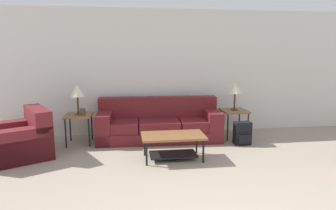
{
  "coord_description": "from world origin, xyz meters",
  "views": [
    {
      "loc": [
        -0.92,
        -1.7,
        1.73
      ],
      "look_at": [
        -0.19,
        3.47,
        0.8
      ],
      "focal_mm": 32.0,
      "sensor_mm": 36.0,
      "label": 1
    }
  ],
  "objects_px": {
    "couch": "(159,125)",
    "table_lamp_left": "(77,91)",
    "table_lamp_right": "(235,89)",
    "side_table_left": "(79,117)",
    "coffee_table": "(173,141)",
    "side_table_right": "(234,113)",
    "armchair": "(19,141)",
    "backpack": "(242,133)"
  },
  "relations": [
    {
      "from": "side_table_left",
      "to": "table_lamp_left",
      "type": "xyz_separation_m",
      "value": [
        0.0,
        -0.0,
        0.49
      ]
    },
    {
      "from": "armchair",
      "to": "side_table_left",
      "type": "xyz_separation_m",
      "value": [
        0.87,
        0.63,
        0.23
      ]
    },
    {
      "from": "couch",
      "to": "side_table_left",
      "type": "height_order",
      "value": "couch"
    },
    {
      "from": "couch",
      "to": "table_lamp_right",
      "type": "relative_size",
      "value": 4.32
    },
    {
      "from": "coffee_table",
      "to": "side_table_right",
      "type": "relative_size",
      "value": 1.78
    },
    {
      "from": "couch",
      "to": "coffee_table",
      "type": "xyz_separation_m",
      "value": [
        0.1,
        -1.16,
        0.0
      ]
    },
    {
      "from": "side_table_left",
      "to": "table_lamp_left",
      "type": "height_order",
      "value": "table_lamp_left"
    },
    {
      "from": "couch",
      "to": "side_table_left",
      "type": "distance_m",
      "value": 1.55
    },
    {
      "from": "couch",
      "to": "table_lamp_right",
      "type": "bearing_deg",
      "value": -3.3
    },
    {
      "from": "table_lamp_left",
      "to": "table_lamp_right",
      "type": "height_order",
      "value": "same"
    },
    {
      "from": "side_table_left",
      "to": "table_lamp_right",
      "type": "height_order",
      "value": "table_lamp_right"
    },
    {
      "from": "couch",
      "to": "table_lamp_left",
      "type": "relative_size",
      "value": 4.32
    },
    {
      "from": "side_table_left",
      "to": "table_lamp_left",
      "type": "relative_size",
      "value": 1.01
    },
    {
      "from": "couch",
      "to": "backpack",
      "type": "height_order",
      "value": "couch"
    },
    {
      "from": "couch",
      "to": "side_table_left",
      "type": "xyz_separation_m",
      "value": [
        -1.53,
        -0.09,
        0.21
      ]
    },
    {
      "from": "couch",
      "to": "side_table_right",
      "type": "distance_m",
      "value": 1.54
    },
    {
      "from": "armchair",
      "to": "table_lamp_right",
      "type": "xyz_separation_m",
      "value": [
        3.92,
        0.63,
        0.72
      ]
    },
    {
      "from": "armchair",
      "to": "backpack",
      "type": "relative_size",
      "value": 3.02
    },
    {
      "from": "table_lamp_right",
      "to": "couch",
      "type": "bearing_deg",
      "value": 176.7
    },
    {
      "from": "armchair",
      "to": "table_lamp_right",
      "type": "bearing_deg",
      "value": 9.15
    },
    {
      "from": "coffee_table",
      "to": "table_lamp_right",
      "type": "distance_m",
      "value": 1.91
    },
    {
      "from": "coffee_table",
      "to": "couch",
      "type": "bearing_deg",
      "value": 95.12
    },
    {
      "from": "table_lamp_left",
      "to": "armchair",
      "type": "bearing_deg",
      "value": -144.04
    },
    {
      "from": "couch",
      "to": "table_lamp_right",
      "type": "height_order",
      "value": "table_lamp_right"
    },
    {
      "from": "armchair",
      "to": "table_lamp_right",
      "type": "height_order",
      "value": "table_lamp_right"
    },
    {
      "from": "coffee_table",
      "to": "side_table_right",
      "type": "distance_m",
      "value": 1.79
    },
    {
      "from": "table_lamp_left",
      "to": "backpack",
      "type": "relative_size",
      "value": 1.3
    },
    {
      "from": "side_table_left",
      "to": "backpack",
      "type": "distance_m",
      "value": 3.1
    },
    {
      "from": "side_table_left",
      "to": "side_table_right",
      "type": "xyz_separation_m",
      "value": [
        3.05,
        0.0,
        0.0
      ]
    },
    {
      "from": "side_table_right",
      "to": "backpack",
      "type": "distance_m",
      "value": 0.56
    },
    {
      "from": "armchair",
      "to": "coffee_table",
      "type": "distance_m",
      "value": 2.54
    },
    {
      "from": "coffee_table",
      "to": "side_table_left",
      "type": "xyz_separation_m",
      "value": [
        -1.63,
        1.07,
        0.21
      ]
    },
    {
      "from": "coffee_table",
      "to": "table_lamp_left",
      "type": "xyz_separation_m",
      "value": [
        -1.63,
        1.07,
        0.7
      ]
    },
    {
      "from": "side_table_left",
      "to": "table_lamp_right",
      "type": "xyz_separation_m",
      "value": [
        3.05,
        -0.0,
        0.49
      ]
    },
    {
      "from": "couch",
      "to": "table_lamp_left",
      "type": "distance_m",
      "value": 1.69
    },
    {
      "from": "coffee_table",
      "to": "side_table_right",
      "type": "xyz_separation_m",
      "value": [
        1.42,
        1.07,
        0.21
      ]
    },
    {
      "from": "armchair",
      "to": "coffee_table",
      "type": "relative_size",
      "value": 1.29
    },
    {
      "from": "side_table_right",
      "to": "backpack",
      "type": "relative_size",
      "value": 1.32
    },
    {
      "from": "couch",
      "to": "armchair",
      "type": "relative_size",
      "value": 1.86
    },
    {
      "from": "couch",
      "to": "coffee_table",
      "type": "height_order",
      "value": "couch"
    },
    {
      "from": "couch",
      "to": "coffee_table",
      "type": "bearing_deg",
      "value": -84.88
    },
    {
      "from": "couch",
      "to": "table_lamp_left",
      "type": "xyz_separation_m",
      "value": [
        -1.53,
        -0.09,
        0.71
      ]
    }
  ]
}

